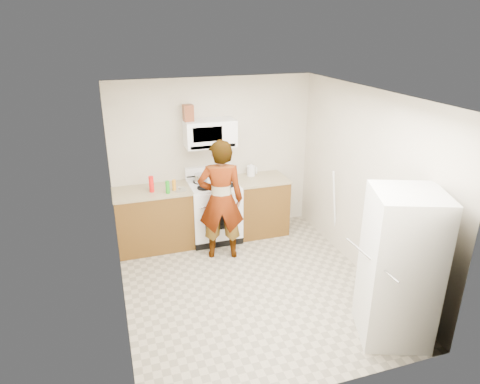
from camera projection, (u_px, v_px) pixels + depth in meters
name	position (u px, v px, depth m)	size (l,w,h in m)	color
floor	(251.00, 286.00, 5.64)	(3.60, 3.60, 0.00)	gray
back_wall	(214.00, 158.00, 6.76)	(3.20, 0.02, 2.50)	beige
right_wall	(365.00, 185.00, 5.64)	(0.02, 3.60, 2.50)	beige
cabinet_left	(154.00, 220.00, 6.50)	(1.12, 0.62, 0.90)	#593C15
counter_left	(152.00, 191.00, 6.32)	(1.14, 0.64, 0.04)	#988F67
cabinet_right	(260.00, 206.00, 6.99)	(0.80, 0.62, 0.90)	#593C15
counter_right	(261.00, 179.00, 6.82)	(0.82, 0.64, 0.04)	#988F67
gas_range	(214.00, 210.00, 6.75)	(0.76, 0.65, 1.13)	white
microwave	(210.00, 133.00, 6.41)	(0.76, 0.38, 0.40)	white
person	(221.00, 200.00, 6.08)	(0.65, 0.43, 1.78)	tan
fridge	(399.00, 267.00, 4.49)	(0.70, 0.70, 1.70)	silver
kettle	(251.00, 171.00, 6.89)	(0.14, 0.14, 0.16)	silver
jug	(188.00, 113.00, 6.21)	(0.14, 0.14, 0.24)	brown
saucepan	(201.00, 178.00, 6.59)	(0.20, 0.20, 0.11)	#B9B9BE
tray	(219.00, 183.00, 6.54)	(0.25, 0.16, 0.05)	white
bottle_spray	(151.00, 184.00, 6.22)	(0.07, 0.07, 0.24)	red
bottle_hot_sauce	(174.00, 185.00, 6.28)	(0.05, 0.05, 0.16)	orange
bottle_green_cap	(168.00, 187.00, 6.17)	(0.06, 0.06, 0.19)	#1C951B
pot_lid	(180.00, 190.00, 6.33)	(0.22, 0.22, 0.01)	white
broom	(335.00, 209.00, 6.42)	(0.03, 0.03, 1.27)	white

